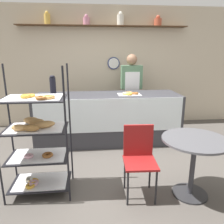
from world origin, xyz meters
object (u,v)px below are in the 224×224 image
(person_worker, at_px, (131,90))
(coffee_carafe, at_px, (53,85))
(cafe_table, at_px, (194,153))
(donut_tray_counter, at_px, (129,94))
(pastry_rack, at_px, (37,139))
(cafe_chair, at_px, (139,154))

(person_worker, bearing_deg, coffee_carafe, -161.98)
(person_worker, relative_size, coffee_carafe, 4.68)
(cafe_table, relative_size, donut_tray_counter, 1.86)
(pastry_rack, height_order, person_worker, person_worker)
(cafe_table, xyz_separation_m, donut_tray_counter, (-0.48, 1.69, 0.40))
(pastry_rack, relative_size, donut_tray_counter, 3.80)
(person_worker, bearing_deg, donut_tray_counter, -103.75)
(donut_tray_counter, bearing_deg, pastry_rack, -133.39)
(pastry_rack, relative_size, person_worker, 0.95)
(coffee_carafe, height_order, donut_tray_counter, coffee_carafe)
(person_worker, relative_size, donut_tray_counter, 4.02)
(pastry_rack, relative_size, cafe_table, 2.05)
(cafe_chair, height_order, coffee_carafe, coffee_carafe)
(coffee_carafe, bearing_deg, cafe_table, -45.10)
(pastry_rack, distance_m, person_worker, 2.65)
(person_worker, height_order, coffee_carafe, person_worker)
(coffee_carafe, bearing_deg, donut_tray_counter, -7.96)
(person_worker, relative_size, cafe_chair, 1.93)
(pastry_rack, distance_m, cafe_table, 1.86)
(cafe_table, relative_size, cafe_chair, 0.90)
(pastry_rack, xyz_separation_m, coffee_carafe, (-0.04, 1.64, 0.40))
(coffee_carafe, bearing_deg, pastry_rack, -88.63)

